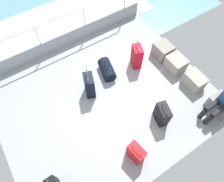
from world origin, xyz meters
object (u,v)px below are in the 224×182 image
at_px(passenger_seated, 224,102).
at_px(suitcase_0, 136,153).
at_px(cargo_crate_2, 194,81).
at_px(suitcase_1, 89,85).
at_px(cargo_crate_1, 176,64).
at_px(suitcase_3, 162,114).
at_px(cargo_crate_0, 163,50).
at_px(cargo_crate_3, 221,105).
at_px(suitcase_4, 137,57).
at_px(duffel_bag, 107,70).

height_order(passenger_seated, suitcase_0, passenger_seated).
xyz_separation_m(cargo_crate_2, suitcase_1, (-1.26, -2.38, 0.15)).
relative_size(cargo_crate_1, cargo_crate_2, 0.96).
bearing_deg(suitcase_3, cargo_crate_0, 138.71).
relative_size(cargo_crate_3, suitcase_4, 0.75).
height_order(suitcase_1, suitcase_4, suitcase_1).
bearing_deg(cargo_crate_1, duffel_bag, -117.58).
xyz_separation_m(cargo_crate_3, suitcase_1, (-2.13, -2.42, 0.16)).
height_order(cargo_crate_0, suitcase_1, suitcase_1).
bearing_deg(duffel_bag, suitcase_0, -17.07).
distance_m(cargo_crate_2, duffel_bag, 2.29).
height_order(cargo_crate_2, suitcase_3, suitcase_3).
bearing_deg(suitcase_4, duffel_bag, -102.12).
height_order(passenger_seated, suitcase_1, passenger_seated).
distance_m(cargo_crate_1, cargo_crate_2, 0.68).
xyz_separation_m(cargo_crate_3, suitcase_3, (-0.57, -1.40, 0.10)).
bearing_deg(cargo_crate_3, cargo_crate_0, -178.33).
height_order(cargo_crate_3, suitcase_1, suitcase_1).
height_order(suitcase_0, duffel_bag, suitcase_0).
xyz_separation_m(cargo_crate_1, passenger_seated, (1.54, -0.11, 0.36)).
xyz_separation_m(suitcase_1, duffel_bag, (-0.28, 0.68, -0.17)).
bearing_deg(suitcase_1, cargo_crate_0, 89.24).
distance_m(suitcase_4, duffel_bag, 0.87).
relative_size(cargo_crate_2, suitcase_3, 0.78).
bearing_deg(duffel_bag, suitcase_3, 10.46).
distance_m(cargo_crate_1, suitcase_4, 1.08).
bearing_deg(cargo_crate_3, suitcase_0, -94.78).
height_order(cargo_crate_0, duffel_bag, duffel_bag).
xyz_separation_m(suitcase_1, suitcase_4, (-0.10, 1.52, -0.00)).
bearing_deg(cargo_crate_2, cargo_crate_1, -177.32).
bearing_deg(cargo_crate_2, cargo_crate_3, 2.74).
distance_m(cargo_crate_0, duffel_bag, 1.70).
relative_size(suitcase_0, suitcase_4, 0.79).
bearing_deg(suitcase_4, suitcase_1, -86.07).
relative_size(suitcase_1, duffel_bag, 1.30).
bearing_deg(passenger_seated, cargo_crate_2, 170.99).
height_order(cargo_crate_1, suitcase_4, suitcase_4).
height_order(suitcase_1, duffel_bag, suitcase_1).
bearing_deg(cargo_crate_1, suitcase_3, -53.83).
relative_size(cargo_crate_3, suitcase_3, 0.85).
xyz_separation_m(passenger_seated, suitcase_4, (-2.23, -0.72, -0.21)).
relative_size(cargo_crate_2, passenger_seated, 0.53).
xyz_separation_m(suitcase_0, suitcase_3, (-0.37, 1.02, 0.02)).
bearing_deg(suitcase_4, cargo_crate_2, 32.12).
xyz_separation_m(cargo_crate_1, cargo_crate_2, (0.68, 0.03, -0.01)).
relative_size(suitcase_0, suitcase_3, 0.90).
height_order(cargo_crate_0, suitcase_4, suitcase_4).
bearing_deg(cargo_crate_2, duffel_bag, -132.36).
bearing_deg(suitcase_0, suitcase_1, -179.85).
height_order(suitcase_1, suitcase_3, suitcase_1).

